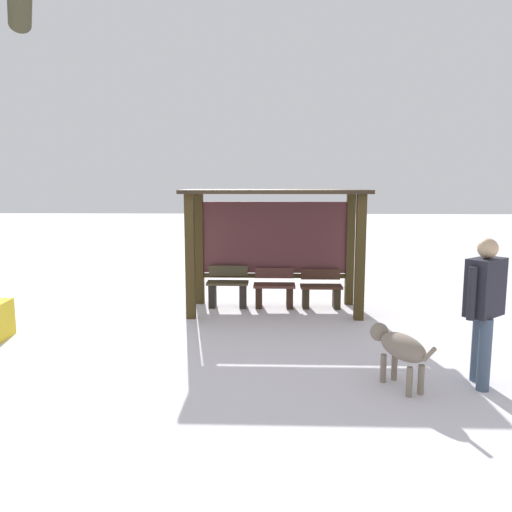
% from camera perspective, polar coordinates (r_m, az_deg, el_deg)
% --- Properties ---
extents(ground_plane, '(60.00, 60.00, 0.00)m').
position_cam_1_polar(ground_plane, '(9.26, 2.09, -6.23)').
color(ground_plane, silver).
extents(bus_shelter, '(3.24, 1.47, 2.21)m').
position_cam_1_polar(bus_shelter, '(9.20, 2.13, 3.55)').
color(bus_shelter, '#3C3015').
rests_on(bus_shelter, ground).
extents(bench_left_inside, '(0.78, 0.37, 0.77)m').
position_cam_1_polar(bench_left_inside, '(9.49, -3.23, -3.84)').
color(bench_left_inside, '#473F2A').
rests_on(bench_left_inside, ground).
extents(bench_center_inside, '(0.78, 0.40, 0.72)m').
position_cam_1_polar(bench_center_inside, '(9.45, 2.09, -4.01)').
color(bench_center_inside, brown).
rests_on(bench_center_inside, ground).
extents(bench_right_inside, '(0.78, 0.38, 0.71)m').
position_cam_1_polar(bench_right_inside, '(9.50, 7.40, -4.06)').
color(bench_right_inside, '#452A1D').
rests_on(bench_right_inside, ground).
extents(person_walking, '(0.57, 0.51, 1.71)m').
position_cam_1_polar(person_walking, '(6.23, 24.53, -4.55)').
color(person_walking, '#23232D').
rests_on(person_walking, ground).
extents(dog, '(0.57, 0.95, 0.65)m').
position_cam_1_polar(dog, '(6.02, 15.96, -9.93)').
color(dog, gray).
rests_on(dog, ground).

